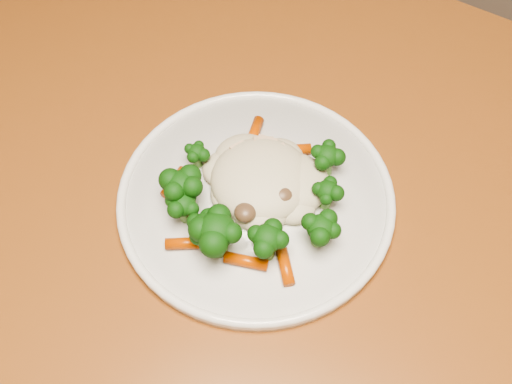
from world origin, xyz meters
TOP-DOWN VIEW (x-y plane):
  - dining_table at (0.28, 0.19)m, footprint 1.40×1.04m
  - plate at (0.17, 0.21)m, footprint 0.29×0.29m
  - meal at (0.17, 0.20)m, footprint 0.20×0.20m

SIDE VIEW (x-z plane):
  - dining_table at x=0.28m, z-range 0.28..1.03m
  - plate at x=0.17m, z-range 0.75..0.76m
  - meal at x=0.17m, z-range 0.76..0.81m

